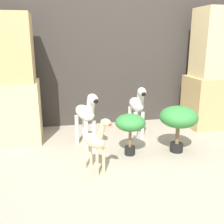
{
  "coord_description": "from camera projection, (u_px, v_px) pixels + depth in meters",
  "views": [
    {
      "loc": [
        -0.8,
        -2.09,
        1.21
      ],
      "look_at": [
        -0.16,
        0.81,
        0.36
      ],
      "focal_mm": 42.0,
      "sensor_mm": 36.0,
      "label": 1
    }
  ],
  "objects": [
    {
      "name": "rock_pillar_left",
      "position": [
        9.0,
        84.0,
        3.02
      ],
      "size": [
        0.65,
        0.52,
        1.47
      ],
      "color": "#DBC184",
      "rests_on": "ground_plane"
    },
    {
      "name": "rock_pillar_right",
      "position": [
        213.0,
        75.0,
        3.56
      ],
      "size": [
        0.65,
        0.52,
        1.58
      ],
      "color": "tan",
      "rests_on": "ground_plane"
    },
    {
      "name": "potted_palm_front",
      "position": [
        130.0,
        124.0,
        2.72
      ],
      "size": [
        0.32,
        0.32,
        0.45
      ],
      "color": "black",
      "rests_on": "ground_plane"
    },
    {
      "name": "zebra_right",
      "position": [
        137.0,
        105.0,
        3.22
      ],
      "size": [
        0.17,
        0.53,
        0.66
      ],
      "color": "white",
      "rests_on": "ground_plane"
    },
    {
      "name": "zebra_left",
      "position": [
        86.0,
        114.0,
        2.86
      ],
      "size": [
        0.26,
        0.53,
        0.66
      ],
      "color": "white",
      "rests_on": "ground_plane"
    },
    {
      "name": "wall_back",
      "position": [
        112.0,
        46.0,
        3.62
      ],
      "size": [
        6.4,
        0.08,
        2.2
      ],
      "color": "#38332D",
      "rests_on": "ground_plane"
    },
    {
      "name": "potted_palm_back",
      "position": [
        179.0,
        119.0,
        2.79
      ],
      "size": [
        0.41,
        0.41,
        0.51
      ],
      "color": "black",
      "rests_on": "ground_plane"
    },
    {
      "name": "ground_plane",
      "position": [
        147.0,
        171.0,
        2.46
      ],
      "size": [
        14.0,
        14.0,
        0.0
      ],
      "primitive_type": "plane",
      "color": "#9E937F"
    },
    {
      "name": "giraffe_figurine",
      "position": [
        95.0,
        141.0,
        2.37
      ],
      "size": [
        0.26,
        0.36,
        0.55
      ],
      "color": "beige",
      "rests_on": "ground_plane"
    }
  ]
}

